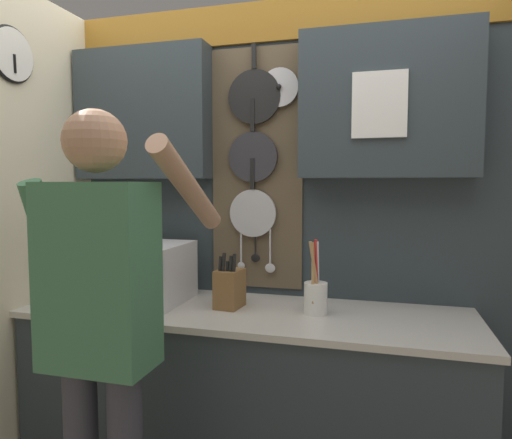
# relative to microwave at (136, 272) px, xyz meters

# --- Properties ---
(base_cabinet_counter) EXTENTS (2.11, 0.66, 0.91)m
(base_cabinet_counter) POSITION_rel_microwave_xyz_m (0.58, -0.01, -0.60)
(base_cabinet_counter) COLOR #2D383D
(base_cabinet_counter) RESTS_ON ground_plane
(back_wall_unit) EXTENTS (2.68, 0.22, 2.44)m
(back_wall_unit) POSITION_rel_microwave_xyz_m (0.59, 0.29, 0.46)
(back_wall_unit) COLOR #2D383D
(back_wall_unit) RESTS_ON ground_plane
(microwave) EXTENTS (0.51, 0.40, 0.29)m
(microwave) POSITION_rel_microwave_xyz_m (0.00, 0.00, 0.00)
(microwave) COLOR silver
(microwave) RESTS_ON base_cabinet_counter
(knife_block) EXTENTS (0.13, 0.16, 0.27)m
(knife_block) POSITION_rel_microwave_xyz_m (0.50, 0.00, -0.05)
(knife_block) COLOR brown
(knife_block) RESTS_ON base_cabinet_counter
(utensil_crock) EXTENTS (0.11, 0.11, 0.35)m
(utensil_crock) POSITION_rel_microwave_xyz_m (0.92, 0.00, -0.06)
(utensil_crock) COLOR white
(utensil_crock) RESTS_ON base_cabinet_counter
(person) EXTENTS (0.54, 0.63, 1.76)m
(person) POSITION_rel_microwave_xyz_m (0.26, -0.68, -0.00)
(person) COLOR #383842
(person) RESTS_ON ground_plane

